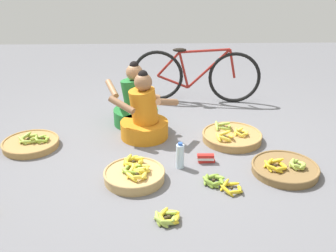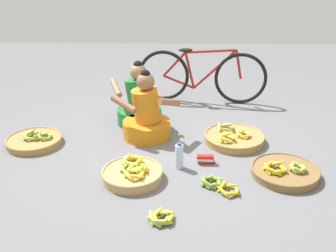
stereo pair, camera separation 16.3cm
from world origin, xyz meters
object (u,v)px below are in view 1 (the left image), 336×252
object	(u,v)px
banana_basket_near_bicycle	(31,143)
water_bottle	(180,156)
loose_bananas_front_right	(167,218)
packet_carton_stack	(206,158)
vendor_woman_front	(144,117)
loose_bananas_back_center	(219,183)
banana_basket_mid_right	(232,136)
bicycle_leaning	(195,76)
vendor_woman_behind	(135,105)
banana_basket_front_left	(135,174)
banana_basket_mid_left	(285,168)

from	to	relation	value
banana_basket_near_bicycle	water_bottle	world-z (taller)	water_bottle
loose_bananas_front_right	packet_carton_stack	world-z (taller)	packet_carton_stack
vendor_woman_front	loose_bananas_front_right	distance (m)	1.50
loose_bananas_front_right	loose_bananas_back_center	bearing A→B (deg)	44.96
vendor_woman_front	banana_basket_mid_right	distance (m)	0.97
packet_carton_stack	vendor_woman_front	bearing A→B (deg)	135.91
bicycle_leaning	packet_carton_stack	size ratio (longest dim) A/B	9.78
vendor_woman_behind	loose_bananas_front_right	bearing A→B (deg)	-80.09
loose_bananas_front_right	banana_basket_mid_right	bearing A→B (deg)	61.56
vendor_woman_front	banana_basket_front_left	world-z (taller)	vendor_woman_front
bicycle_leaning	loose_bananas_back_center	distance (m)	2.13
vendor_woman_front	banana_basket_mid_left	distance (m)	1.55
water_bottle	packet_carton_stack	xyz separation A→B (m)	(0.26, 0.09, -0.08)
banana_basket_near_bicycle	banana_basket_mid_right	world-z (taller)	banana_basket_mid_right
banana_basket_near_bicycle	banana_basket_mid_left	world-z (taller)	banana_basket_mid_left
banana_basket_front_left	vendor_woman_behind	bearing A→B (deg)	92.19
vendor_woman_front	banana_basket_near_bicycle	bearing A→B (deg)	-169.72
banana_basket_front_left	banana_basket_mid_left	size ratio (longest dim) A/B	0.89
banana_basket_near_bicycle	loose_bananas_front_right	distance (m)	1.87
bicycle_leaning	banana_basket_near_bicycle	distance (m)	2.28
loose_bananas_back_center	packet_carton_stack	distance (m)	0.42
bicycle_leaning	loose_bananas_back_center	xyz separation A→B (m)	(0.02, -2.11, -0.33)
banana_basket_near_bicycle	banana_basket_mid_left	distance (m)	2.56
loose_bananas_back_center	loose_bananas_front_right	size ratio (longest dim) A/B	1.56
loose_bananas_front_right	water_bottle	size ratio (longest dim) A/B	0.87
vendor_woman_behind	water_bottle	size ratio (longest dim) A/B	2.90
banana_basket_mid_left	vendor_woman_behind	bearing A→B (deg)	140.81
vendor_woman_front	loose_bananas_front_right	size ratio (longest dim) A/B	3.32
loose_bananas_back_center	banana_basket_front_left	bearing A→B (deg)	170.94
packet_carton_stack	banana_basket_near_bicycle	bearing A→B (deg)	168.13
bicycle_leaning	packet_carton_stack	bearing A→B (deg)	-91.57
loose_bananas_back_center	vendor_woman_behind	bearing A→B (deg)	120.02
vendor_woman_front	banana_basket_front_left	size ratio (longest dim) A/B	1.38
bicycle_leaning	banana_basket_mid_left	xyz separation A→B (m)	(0.66, -1.90, -0.31)
bicycle_leaning	banana_basket_front_left	distance (m)	2.13
packet_carton_stack	loose_bananas_front_right	bearing A→B (deg)	-114.31
loose_bananas_front_right	packet_carton_stack	size ratio (longest dim) A/B	1.31
loose_bananas_back_center	loose_bananas_front_right	bearing A→B (deg)	-135.04
vendor_woman_front	water_bottle	size ratio (longest dim) A/B	2.91
banana_basket_near_bicycle	loose_bananas_back_center	bearing A→B (deg)	-23.06
vendor_woman_front	loose_bananas_back_center	bearing A→B (deg)	-55.94
banana_basket_near_bicycle	loose_bananas_front_right	size ratio (longest dim) A/B	2.56
banana_basket_mid_right	vendor_woman_front	bearing A→B (deg)	172.87
banana_basket_mid_left	water_bottle	bearing A→B (deg)	172.68
vendor_woman_front	bicycle_leaning	xyz separation A→B (m)	(0.65, 1.10, 0.12)
loose_bananas_back_center	water_bottle	bearing A→B (deg)	134.75
banana_basket_near_bicycle	loose_bananas_front_right	bearing A→B (deg)	-42.26
bicycle_leaning	banana_basket_mid_right	world-z (taller)	bicycle_leaning
vendor_woman_behind	loose_bananas_back_center	size ratio (longest dim) A/B	2.13
vendor_woman_front	banana_basket_near_bicycle	world-z (taller)	vendor_woman_front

